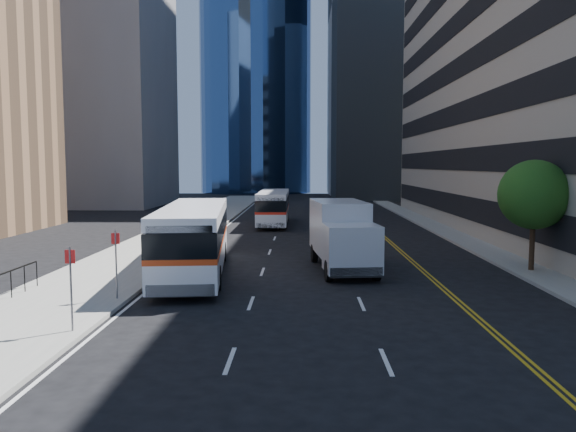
% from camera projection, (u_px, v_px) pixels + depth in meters
% --- Properties ---
extents(ground, '(160.00, 160.00, 0.00)m').
position_uv_depth(ground, '(352.00, 319.00, 18.30)').
color(ground, black).
rests_on(ground, ground).
extents(sidewalk_west, '(5.00, 90.00, 0.15)m').
position_uv_depth(sidewalk_west, '(188.00, 229.00, 43.43)').
color(sidewalk_west, gray).
rests_on(sidewalk_west, ground).
extents(sidewalk_east, '(2.00, 90.00, 0.15)m').
position_uv_depth(sidewalk_east, '(441.00, 229.00, 42.96)').
color(sidewalk_east, gray).
rests_on(sidewalk_east, ground).
extents(office_tower_north, '(30.00, 28.00, 60.00)m').
position_uv_depth(office_tower_north, '(429.00, 3.00, 86.81)').
color(office_tower_north, gray).
rests_on(office_tower_north, ground).
extents(midrise_west, '(18.00, 18.00, 35.00)m').
position_uv_depth(midrise_west, '(88.00, 63.00, 69.14)').
color(midrise_west, gray).
rests_on(midrise_west, ground).
extents(street_tree, '(3.20, 3.20, 5.10)m').
position_uv_depth(street_tree, '(534.00, 195.00, 25.71)').
color(street_tree, '#332114').
rests_on(street_tree, sidewalk_east).
extents(bus_front, '(3.91, 12.36, 3.13)m').
position_uv_depth(bus_front, '(194.00, 237.00, 25.77)').
color(bus_front, white).
rests_on(bus_front, ground).
extents(bus_rear, '(2.41, 10.83, 2.79)m').
position_uv_depth(bus_rear, '(274.00, 206.00, 47.10)').
color(bus_rear, white).
rests_on(bus_rear, ground).
extents(box_truck, '(3.02, 6.99, 3.25)m').
position_uv_depth(box_truck, '(342.00, 234.00, 26.72)').
color(box_truck, silver).
rests_on(box_truck, ground).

